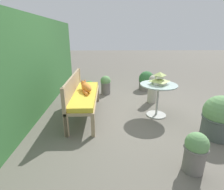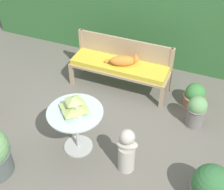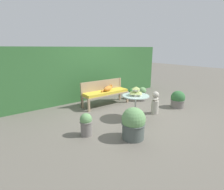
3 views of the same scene
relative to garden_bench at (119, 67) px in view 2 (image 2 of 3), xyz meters
The scene contains 11 objects.
ground 1.10m from the garden_bench, 83.33° to the right, with size 30.00×30.00×0.00m, color #666056.
foliage_hedge_back 1.45m from the garden_bench, 84.97° to the left, with size 6.40×0.90×1.92m, color #336633.
garden_bench is the anchor object (origin of this frame).
bench_backrest 0.29m from the garden_bench, 90.00° to the left, with size 1.63×0.06×0.82m.
cat 0.18m from the garden_bench, 17.05° to the right, with size 0.53×0.31×0.20m.
patio_table 1.45m from the garden_bench, 91.61° to the right, with size 0.72×0.72×0.66m.
pagoda_birdhouse 1.49m from the garden_bench, 91.61° to the right, with size 0.31×0.31×0.24m.
garden_bust 1.68m from the garden_bench, 65.73° to the right, with size 0.29×0.21×0.67m.
potted_plant_path_edge 1.41m from the garden_bench, 16.72° to the right, with size 0.28×0.28×0.51m.
potted_plant_hedge_corner 2.36m from the garden_bench, 42.93° to the right, with size 0.45×0.45×0.55m.
potted_plant_table_far 1.27m from the garden_bench, ahead, with size 0.35×0.35×0.40m.
Camera 2 is at (1.35, -2.89, 3.30)m, focal length 50.00 mm.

